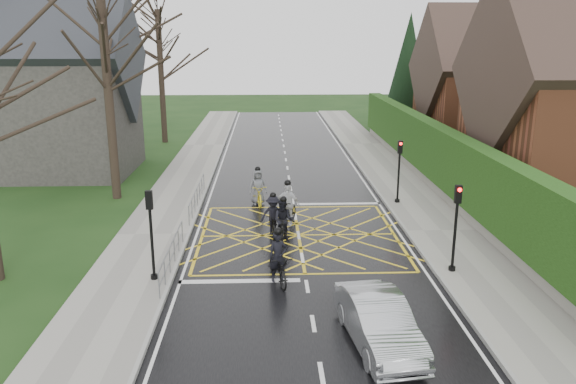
{
  "coord_description": "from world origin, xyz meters",
  "views": [
    {
      "loc": [
        -1.29,
        -22.02,
        7.95
      ],
      "look_at": [
        -0.36,
        2.1,
        1.3
      ],
      "focal_mm": 35.0,
      "sensor_mm": 36.0,
      "label": 1
    }
  ],
  "objects": [
    {
      "name": "cyclist_rear",
      "position": [
        -0.95,
        -4.59,
        0.62
      ],
      "size": [
        1.16,
        2.08,
        1.91
      ],
      "rotation": [
        0.0,
        0.0,
        0.26
      ],
      "color": "black",
      "rests_on": "ground"
    },
    {
      "name": "cyclist_front",
      "position": [
        -0.4,
        1.34,
        0.75
      ],
      "size": [
        1.3,
        2.1,
        2.04
      ],
      "rotation": [
        0.0,
        0.0,
        -0.39
      ],
      "color": "black",
      "rests_on": "ground"
    },
    {
      "name": "traffic_light_se",
      "position": [
        5.1,
        -4.2,
        1.66
      ],
      "size": [
        0.24,
        0.31,
        3.21
      ],
      "rotation": [
        0.0,
        0.0,
        3.14
      ],
      "color": "black",
      "rests_on": "ground"
    },
    {
      "name": "railing_north",
      "position": [
        -4.65,
        4.0,
        0.79
      ],
      "size": [
        0.05,
        6.04,
        1.03
      ],
      "color": "slate",
      "rests_on": "ground"
    },
    {
      "name": "house_far",
      "position": [
        14.75,
        18.0,
        4.36
      ],
      "size": [
        9.8,
        8.8,
        10.3
      ],
      "color": "brown",
      "rests_on": "ground"
    },
    {
      "name": "road",
      "position": [
        0.0,
        0.0,
        0.01
      ],
      "size": [
        9.0,
        80.0,
        0.01
      ],
      "primitive_type": "cube",
      "color": "black",
      "rests_on": "ground"
    },
    {
      "name": "tree_near",
      "position": [
        -9.0,
        6.0,
        7.91
      ],
      "size": [
        9.24,
        9.24,
        11.44
      ],
      "color": "black",
      "rests_on": "ground"
    },
    {
      "name": "cyclist_lead",
      "position": [
        -1.74,
        4.57,
        0.66
      ],
      "size": [
        1.01,
        2.05,
        1.91
      ],
      "rotation": [
        0.0,
        0.0,
        0.17
      ],
      "color": "gold",
      "rests_on": "ground"
    },
    {
      "name": "stone_wall",
      "position": [
        7.75,
        6.0,
        0.35
      ],
      "size": [
        0.5,
        38.0,
        0.7
      ],
      "primitive_type": "cube",
      "color": "slate",
      "rests_on": "ground"
    },
    {
      "name": "sidewalk_right",
      "position": [
        6.0,
        0.0,
        0.07
      ],
      "size": [
        3.0,
        80.0,
        0.15
      ],
      "primitive_type": "cube",
      "color": "gray",
      "rests_on": "ground"
    },
    {
      "name": "sidewalk_left",
      "position": [
        -6.0,
        0.0,
        0.07
      ],
      "size": [
        3.0,
        80.0,
        0.15
      ],
      "primitive_type": "cube",
      "color": "gray",
      "rests_on": "ground"
    },
    {
      "name": "railing_south",
      "position": [
        -4.65,
        -3.5,
        0.78
      ],
      "size": [
        0.05,
        5.04,
        1.03
      ],
      "color": "slate",
      "rests_on": "ground"
    },
    {
      "name": "traffic_light_ne",
      "position": [
        5.1,
        4.2,
        1.66
      ],
      "size": [
        0.24,
        0.31,
        3.21
      ],
      "rotation": [
        0.0,
        0.0,
        3.14
      ],
      "color": "black",
      "rests_on": "ground"
    },
    {
      "name": "hedge",
      "position": [
        7.75,
        6.0,
        2.1
      ],
      "size": [
        0.9,
        38.0,
        2.8
      ],
      "primitive_type": "cube",
      "color": "black",
      "rests_on": "stone_wall"
    },
    {
      "name": "cyclist_back",
      "position": [
        -0.64,
        -0.65,
        0.71
      ],
      "size": [
        0.92,
        1.92,
        1.87
      ],
      "rotation": [
        0.0,
        0.0,
        -0.14
      ],
      "color": "black",
      "rests_on": "ground"
    },
    {
      "name": "tree_far",
      "position": [
        -9.3,
        22.0,
        7.19
      ],
      "size": [
        8.4,
        8.4,
        10.4
      ],
      "color": "black",
      "rests_on": "ground"
    },
    {
      "name": "conifer",
      "position": [
        10.75,
        26.0,
        4.99
      ],
      "size": [
        4.6,
        4.6,
        10.0
      ],
      "color": "black",
      "rests_on": "ground"
    },
    {
      "name": "traffic_light_sw",
      "position": [
        -5.1,
        -4.5,
        1.66
      ],
      "size": [
        0.24,
        0.31,
        3.21
      ],
      "color": "black",
      "rests_on": "ground"
    },
    {
      "name": "ground",
      "position": [
        0.0,
        0.0,
        0.0
      ],
      "size": [
        120.0,
        120.0,
        0.0
      ],
      "primitive_type": "plane",
      "color": "black",
      "rests_on": "ground"
    },
    {
      "name": "car",
      "position": [
        1.64,
        -8.7,
        0.68
      ],
      "size": [
        1.97,
        4.26,
        1.35
      ],
      "primitive_type": "imported",
      "rotation": [
        0.0,
        0.0,
        0.14
      ],
      "color": "#B0B4B8",
      "rests_on": "ground"
    },
    {
      "name": "cyclist_mid",
      "position": [
        -1.05,
        0.16,
        0.66
      ],
      "size": [
        1.12,
        1.92,
        1.82
      ],
      "rotation": [
        0.0,
        0.0,
        0.09
      ],
      "color": "black",
      "rests_on": "ground"
    },
    {
      "name": "church",
      "position": [
        -13.54,
        12.0,
        4.93
      ],
      "size": [
        8.8,
        7.8,
        11.0
      ],
      "color": "#2D2B28",
      "rests_on": "ground"
    },
    {
      "name": "tree_mid",
      "position": [
        -10.0,
        14.0,
        8.63
      ],
      "size": [
        10.08,
        10.08,
        12.48
      ],
      "color": "black",
      "rests_on": "ground"
    }
  ]
}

